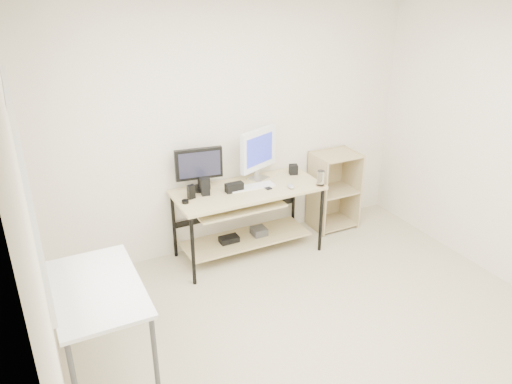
{
  "coord_description": "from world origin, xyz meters",
  "views": [
    {
      "loc": [
        -1.97,
        -2.49,
        2.77
      ],
      "look_at": [
        -0.09,
        1.3,
        0.87
      ],
      "focal_mm": 35.0,
      "sensor_mm": 36.0,
      "label": 1
    }
  ],
  "objects_px": {
    "desk": "(246,208)",
    "white_imac": "(259,151)",
    "audio_controller": "(191,192)",
    "side_table": "(97,296)",
    "shelf_unit": "(332,189)",
    "black_monitor": "(199,166)"
  },
  "relations": [
    {
      "from": "shelf_unit",
      "to": "black_monitor",
      "type": "relative_size",
      "value": 1.9
    },
    {
      "from": "shelf_unit",
      "to": "black_monitor",
      "type": "bearing_deg",
      "value": 178.9
    },
    {
      "from": "black_monitor",
      "to": "white_imac",
      "type": "bearing_deg",
      "value": 6.59
    },
    {
      "from": "side_table",
      "to": "shelf_unit",
      "type": "xyz_separation_m",
      "value": [
        2.83,
        1.22,
        -0.22
      ]
    },
    {
      "from": "shelf_unit",
      "to": "white_imac",
      "type": "distance_m",
      "value": 1.12
    },
    {
      "from": "side_table",
      "to": "shelf_unit",
      "type": "distance_m",
      "value": 3.09
    },
    {
      "from": "desk",
      "to": "white_imac",
      "type": "relative_size",
      "value": 2.78
    },
    {
      "from": "desk",
      "to": "black_monitor",
      "type": "xyz_separation_m",
      "value": [
        -0.41,
        0.19,
        0.46
      ]
    },
    {
      "from": "black_monitor",
      "to": "audio_controller",
      "type": "relative_size",
      "value": 3.39
    },
    {
      "from": "side_table",
      "to": "audio_controller",
      "type": "bearing_deg",
      "value": 44.79
    },
    {
      "from": "desk",
      "to": "white_imac",
      "type": "bearing_deg",
      "value": 37.01
    },
    {
      "from": "white_imac",
      "to": "audio_controller",
      "type": "xyz_separation_m",
      "value": [
        -0.8,
        -0.16,
        -0.24
      ]
    },
    {
      "from": "side_table",
      "to": "audio_controller",
      "type": "relative_size",
      "value": 7.16
    },
    {
      "from": "side_table",
      "to": "desk",
      "type": "bearing_deg",
      "value": 32.65
    },
    {
      "from": "black_monitor",
      "to": "audio_controller",
      "type": "distance_m",
      "value": 0.29
    },
    {
      "from": "white_imac",
      "to": "audio_controller",
      "type": "distance_m",
      "value": 0.85
    },
    {
      "from": "side_table",
      "to": "black_monitor",
      "type": "relative_size",
      "value": 2.12
    },
    {
      "from": "shelf_unit",
      "to": "black_monitor",
      "type": "xyz_separation_m",
      "value": [
        -1.59,
        0.03,
        0.54
      ]
    },
    {
      "from": "desk",
      "to": "black_monitor",
      "type": "bearing_deg",
      "value": 155.2
    },
    {
      "from": "desk",
      "to": "audio_controller",
      "type": "xyz_separation_m",
      "value": [
        -0.56,
        0.02,
        0.28
      ]
    },
    {
      "from": "audio_controller",
      "to": "white_imac",
      "type": "bearing_deg",
      "value": -1.34
    },
    {
      "from": "side_table",
      "to": "white_imac",
      "type": "height_order",
      "value": "white_imac"
    }
  ]
}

